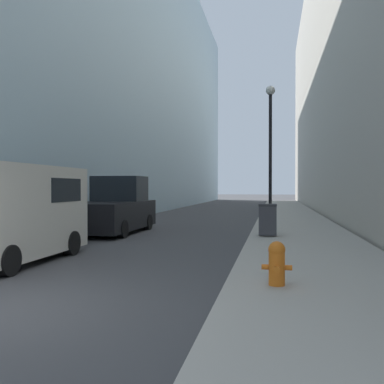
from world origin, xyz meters
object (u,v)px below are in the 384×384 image
object	(u,v)px
fire_hydrant	(277,262)
white_van	(9,209)
pickup_truck	(114,209)
trash_bin	(268,219)
lamppost	(270,144)

from	to	relation	value
fire_hydrant	white_van	xyz separation A→B (m)	(-6.29, 1.78, 0.75)
pickup_truck	trash_bin	bearing A→B (deg)	-10.40
trash_bin	lamppost	bearing A→B (deg)	89.07
fire_hydrant	white_van	size ratio (longest dim) A/B	0.17
white_van	lamppost	bearing A→B (deg)	56.29
trash_bin	lamppost	world-z (taller)	lamppost
white_van	pickup_truck	size ratio (longest dim) A/B	0.89
trash_bin	white_van	distance (m)	8.34
fire_hydrant	pickup_truck	distance (m)	10.67
trash_bin	lamppost	size ratio (longest dim) A/B	0.18
fire_hydrant	trash_bin	size ratio (longest dim) A/B	0.69
trash_bin	white_van	world-z (taller)	white_van
white_van	pickup_truck	bearing A→B (deg)	90.00
trash_bin	pickup_truck	xyz separation A→B (m)	(-6.04, 1.11, 0.23)
white_van	pickup_truck	distance (m)	6.84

